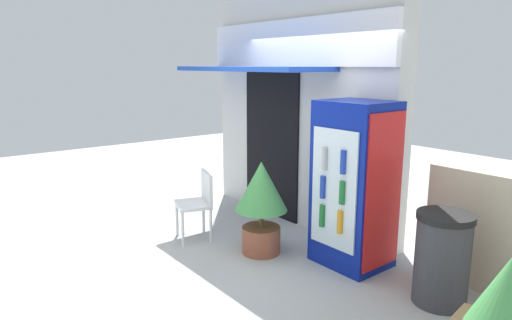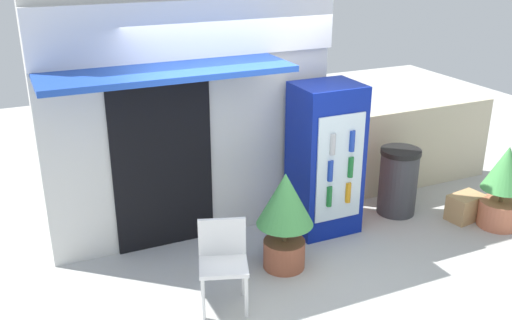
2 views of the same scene
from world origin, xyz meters
name	(u,v)px [view 1 (image 1 of 2)]	position (x,y,z in m)	size (l,w,h in m)	color
ground	(241,253)	(0.00, 0.00, 0.00)	(16.00, 16.00, 0.00)	#B2B2AD
storefront_building	(297,106)	(-0.51, 1.33, 1.60)	(3.29, 1.11, 3.10)	silver
drink_cooler	(354,185)	(0.96, 0.81, 0.89)	(0.76, 0.69, 1.79)	navy
plastic_chair	(199,200)	(-0.71, -0.13, 0.51)	(0.56, 0.52, 0.85)	white
potted_plant_near_shop	(261,199)	(0.12, 0.21, 0.65)	(0.60, 0.60, 1.09)	#995138
trash_bin	(442,258)	(2.02, 0.78, 0.43)	(0.50, 0.50, 0.86)	#38383D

